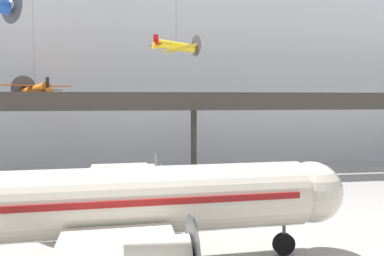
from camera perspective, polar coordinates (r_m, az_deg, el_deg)
The scene contains 5 objects.
hangar_back_wall at distance 52.31m, azimuth -1.10°, elevation 8.63°, with size 140.00×3.00×25.92m.
mezzanine_walkway at distance 42.89m, azimuth 0.47°, elevation 3.23°, with size 110.00×3.20×9.90m.
airliner_silver_main at distance 20.83m, azimuth -13.77°, elevation -11.08°, with size 28.38×32.25×10.68m.
suspended_plane_orange_highwing at distance 45.70m, azimuth -22.77°, elevation 5.38°, with size 7.41×6.95×11.62m.
suspended_plane_yellow_lowwing at distance 39.75m, azimuth -2.40°, elevation 12.33°, with size 5.31×6.23×7.07m.
Camera 1 is at (-6.48, -12.31, 9.20)m, focal length 35.00 mm.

